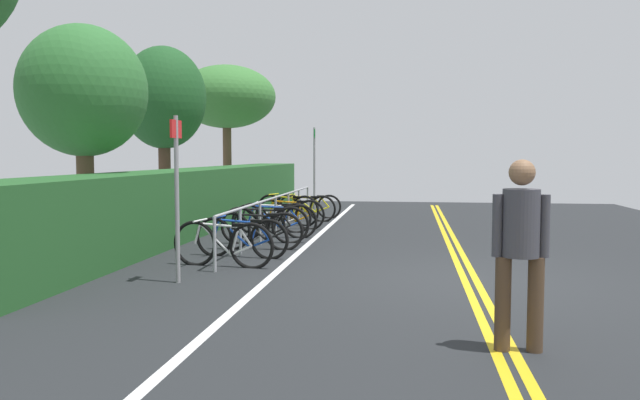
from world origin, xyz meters
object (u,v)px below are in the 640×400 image
object	(u,v)px
bicycle_6	(290,214)
tree_far_right	(163,99)
bicycle_5	(274,218)
bicycle_8	(305,208)
tree_extra	(227,97)
bicycle_4	(274,221)
pedestrian	(520,242)
bicycle_2	(258,231)
sign_post_far	(314,162)
bicycle_1	(242,238)
bike_rack	(276,206)
tree_mid	(83,92)
bicycle_9	(310,206)
bicycle_3	(265,225)
bicycle_0	(223,244)
bicycle_7	(287,210)
sign_post_near	(177,183)

from	to	relation	value
bicycle_6	tree_far_right	size ratio (longest dim) A/B	0.36
bicycle_5	bicycle_8	size ratio (longest dim) A/B	0.99
tree_extra	bicycle_4	bearing A→B (deg)	-157.86
tree_extra	pedestrian	bearing A→B (deg)	-155.41
bicycle_2	tree_extra	bearing A→B (deg)	19.14
sign_post_far	tree_far_right	world-z (taller)	tree_far_right
bicycle_1	pedestrian	size ratio (longest dim) A/B	1.00
bike_rack	bicycle_8	bearing A→B (deg)	-2.56
bicycle_5	tree_extra	world-z (taller)	tree_extra
sign_post_far	tree_mid	world-z (taller)	tree_mid
bicycle_4	sign_post_far	world-z (taller)	sign_post_far
bike_rack	bicycle_9	size ratio (longest dim) A/B	5.07
bike_rack	bicycle_2	bearing A→B (deg)	-177.10
bike_rack	bicycle_5	xyz separation A→B (m)	(0.48, 0.13, -0.30)
bicycle_3	tree_mid	xyz separation A→B (m)	(-1.01, 3.18, 2.51)
bicycle_2	bicycle_3	xyz separation A→B (m)	(0.82, 0.05, 0.02)
tree_far_right	tree_extra	bearing A→B (deg)	-3.89
bicycle_6	sign_post_far	xyz separation A→B (m)	(4.11, 0.04, 1.16)
bicycle_9	bicycle_6	bearing A→B (deg)	178.19
bicycle_2	bicycle_4	xyz separation A→B (m)	(1.67, 0.05, 0.01)
bicycle_0	bicycle_7	bearing A→B (deg)	1.28
sign_post_far	tree_extra	world-z (taller)	tree_extra
bicycle_7	bicycle_9	bearing A→B (deg)	-9.94
bicycle_0	sign_post_near	size ratio (longest dim) A/B	0.74
bicycle_2	tree_far_right	distance (m)	7.42
sign_post_far	tree_mid	bearing A→B (deg)	157.40
bicycle_5	tree_far_right	size ratio (longest dim) A/B	0.35
bicycle_5	bicycle_7	bearing A→B (deg)	0.38
bicycle_5	bicycle_6	world-z (taller)	bicycle_6
bicycle_0	bicycle_3	world-z (taller)	bicycle_3
bicycle_1	bicycle_7	size ratio (longest dim) A/B	1.01
sign_post_near	tree_mid	xyz separation A→B (m)	(2.90, 2.87, 1.52)
bicycle_4	bicycle_5	world-z (taller)	bicycle_4
bicycle_3	tree_mid	size ratio (longest dim) A/B	0.41
bicycle_8	tree_far_right	bearing A→B (deg)	82.56
bicycle_4	sign_post_near	distance (m)	4.87
bicycle_8	bicycle_1	bearing A→B (deg)	179.05
bicycle_7	tree_far_right	bearing A→B (deg)	69.06
sign_post_far	tree_mid	xyz separation A→B (m)	(-7.59, 3.16, 1.37)
bicycle_1	tree_far_right	distance (m)	8.07
bicycle_8	tree_mid	world-z (taller)	tree_mid
bike_rack	bicycle_8	size ratio (longest dim) A/B	5.17
sign_post_near	tree_mid	bearing A→B (deg)	44.67
bicycle_9	pedestrian	size ratio (longest dim) A/B	1.01
bike_rack	bicycle_1	world-z (taller)	bike_rack
sign_post_far	bicycle_0	bearing A→B (deg)	179.70
bicycle_0	tree_far_right	bearing A→B (deg)	27.72
bicycle_7	bicycle_3	bearing A→B (deg)	-176.56
sign_post_near	bicycle_1	bearing A→B (deg)	-7.50
bicycle_0	pedestrian	distance (m)	5.38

